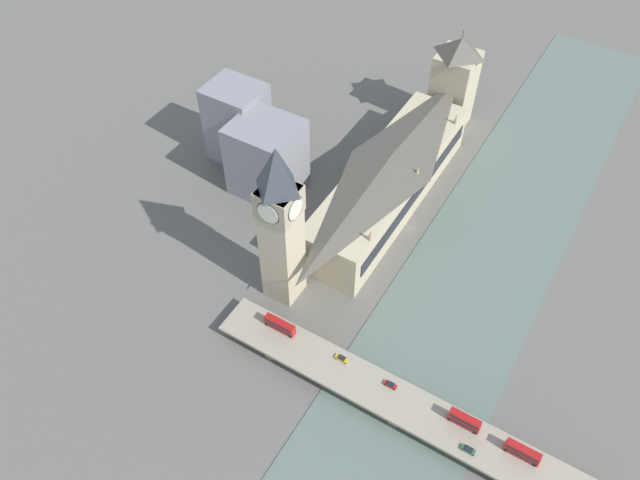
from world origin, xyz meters
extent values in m
plane|color=#605E56|center=(0.00, 0.00, 0.00)|extent=(600.00, 600.00, 0.00)
cube|color=slate|center=(-32.12, 0.00, 0.15)|extent=(52.24, 360.00, 0.30)
cube|color=#C1B28E|center=(15.77, -8.00, 10.52)|extent=(25.54, 103.52, 21.03)
cube|color=black|center=(2.85, -8.00, 11.57)|extent=(0.40, 95.23, 6.31)
pyramid|color=#514C42|center=(15.77, -8.00, 23.80)|extent=(25.03, 101.45, 5.54)
cone|color=tan|center=(4.00, -47.34, 23.53)|extent=(2.20, 2.20, 5.00)
cone|color=tan|center=(4.00, -8.00, 23.53)|extent=(2.20, 2.20, 5.00)
cone|color=tan|center=(4.00, 31.34, 23.53)|extent=(2.20, 2.20, 5.00)
cube|color=#C1B28E|center=(27.36, 53.69, 26.37)|extent=(11.86, 11.86, 52.75)
cube|color=tan|center=(27.36, 53.69, 47.41)|extent=(12.57, 12.57, 10.68)
cylinder|color=black|center=(21.25, 53.69, 47.41)|extent=(0.50, 8.58, 8.58)
cylinder|color=silver|center=(21.13, 53.69, 47.41)|extent=(0.62, 7.94, 7.94)
cylinder|color=black|center=(33.46, 53.69, 47.41)|extent=(0.50, 8.58, 8.58)
cylinder|color=silver|center=(33.58, 53.69, 47.41)|extent=(0.62, 7.94, 7.94)
cylinder|color=black|center=(27.36, 47.58, 47.41)|extent=(8.58, 0.50, 8.58)
cylinder|color=silver|center=(27.36, 47.46, 47.41)|extent=(7.94, 0.62, 7.94)
cylinder|color=black|center=(27.36, 59.79, 47.41)|extent=(8.58, 0.50, 8.58)
cylinder|color=silver|center=(27.36, 59.92, 47.41)|extent=(7.94, 0.62, 7.94)
pyramid|color=#383D42|center=(27.36, 53.69, 61.27)|extent=(12.10, 12.10, 17.04)
cube|color=#C1B28E|center=(15.77, -72.61, 18.68)|extent=(17.70, 17.70, 37.36)
pyramid|color=#514C42|center=(15.77, -72.61, 41.34)|extent=(17.70, 17.70, 7.97)
cylinder|color=#333338|center=(15.77, -72.61, 47.32)|extent=(0.30, 0.30, 4.00)
cube|color=gray|center=(-32.12, 75.26, 1.94)|extent=(3.00, 12.98, 3.88)
cube|color=gray|center=(15.65, 75.26, 1.94)|extent=(3.00, 12.98, 3.88)
cube|color=gray|center=(-32.12, 75.26, 4.48)|extent=(136.48, 15.28, 1.20)
cube|color=red|center=(17.15, 72.03, 6.46)|extent=(11.89, 2.57, 1.86)
cube|color=black|center=(17.15, 72.03, 6.84)|extent=(10.70, 2.63, 0.82)
cube|color=red|center=(17.15, 72.03, 8.49)|extent=(11.65, 2.57, 2.19)
cube|color=black|center=(17.15, 72.03, 8.60)|extent=(10.70, 2.63, 1.05)
cube|color=#A01515|center=(17.15, 72.03, 9.66)|extent=(11.54, 2.45, 0.16)
cylinder|color=black|center=(22.18, 70.85, 5.65)|extent=(1.14, 0.28, 1.14)
cylinder|color=black|center=(22.18, 73.20, 5.65)|extent=(1.14, 0.28, 1.14)
cylinder|color=black|center=(12.23, 70.85, 5.65)|extent=(1.14, 0.28, 1.14)
cylinder|color=black|center=(12.23, 73.20, 5.65)|extent=(1.14, 0.28, 1.14)
cube|color=red|center=(-70.45, 72.33, 6.47)|extent=(10.91, 2.51, 1.90)
cube|color=black|center=(-70.45, 72.33, 6.85)|extent=(9.82, 2.57, 0.84)
cube|color=red|center=(-70.45, 72.33, 8.54)|extent=(10.69, 2.51, 2.23)
cube|color=black|center=(-70.45, 72.33, 8.65)|extent=(9.82, 2.57, 1.07)
cube|color=#A01515|center=(-70.45, 72.33, 9.73)|extent=(10.58, 2.38, 0.16)
cylinder|color=black|center=(-65.88, 71.19, 5.63)|extent=(1.10, 0.28, 1.10)
cylinder|color=black|center=(-65.88, 73.47, 5.63)|extent=(1.10, 0.28, 1.10)
cylinder|color=black|center=(-74.91, 71.19, 5.63)|extent=(1.10, 0.28, 1.10)
cylinder|color=black|center=(-74.91, 73.47, 5.63)|extent=(1.10, 0.28, 1.10)
cube|color=red|center=(-51.60, 71.94, 6.51)|extent=(10.45, 2.57, 2.02)
cube|color=black|center=(-51.60, 71.94, 6.91)|extent=(9.40, 2.63, 0.89)
cube|color=red|center=(-51.60, 71.94, 8.71)|extent=(10.24, 2.57, 2.37)
cube|color=black|center=(-51.60, 71.94, 8.83)|extent=(9.40, 2.63, 1.14)
cube|color=#A01515|center=(-51.60, 71.94, 9.97)|extent=(10.13, 2.44, 0.16)
cylinder|color=black|center=(-47.23, 70.76, 5.61)|extent=(1.06, 0.28, 1.06)
cylinder|color=black|center=(-47.23, 73.11, 5.61)|extent=(1.06, 0.28, 1.06)
cylinder|color=black|center=(-55.87, 70.76, 5.61)|extent=(1.06, 0.28, 1.06)
cylinder|color=black|center=(-55.87, 73.11, 5.61)|extent=(1.06, 0.28, 1.06)
cube|color=maroon|center=(-25.98, 71.80, 5.62)|extent=(4.35, 1.77, 0.57)
cube|color=black|center=(-26.11, 71.80, 6.17)|extent=(2.26, 1.59, 0.54)
cylinder|color=black|center=(-24.30, 71.01, 5.43)|extent=(0.71, 0.22, 0.71)
cylinder|color=black|center=(-24.30, 72.60, 5.43)|extent=(0.71, 0.22, 0.71)
cylinder|color=black|center=(-27.66, 71.01, 5.43)|extent=(0.71, 0.22, 0.71)
cylinder|color=black|center=(-27.66, 72.60, 5.43)|extent=(0.71, 0.22, 0.71)
cube|color=gold|center=(-7.39, 71.52, 5.60)|extent=(4.59, 1.78, 0.61)
cube|color=black|center=(-7.52, 71.52, 6.19)|extent=(2.39, 1.61, 0.57)
cylinder|color=black|center=(-5.52, 70.72, 5.38)|extent=(0.61, 0.22, 0.61)
cylinder|color=black|center=(-5.52, 72.33, 5.38)|extent=(0.61, 0.22, 0.61)
cylinder|color=black|center=(-9.25, 70.72, 5.38)|extent=(0.61, 0.22, 0.61)
cylinder|color=black|center=(-9.25, 72.33, 5.38)|extent=(0.61, 0.22, 0.61)
cube|color=#2D5638|center=(-56.19, 79.12, 5.62)|extent=(4.40, 1.86, 0.59)
cube|color=black|center=(-56.32, 79.12, 6.15)|extent=(2.29, 1.68, 0.48)
cylinder|color=black|center=(-54.46, 78.27, 5.41)|extent=(0.68, 0.22, 0.68)
cylinder|color=black|center=(-54.46, 79.96, 5.41)|extent=(0.68, 0.22, 0.68)
cylinder|color=black|center=(-57.91, 78.27, 5.41)|extent=(0.68, 0.22, 0.68)
cylinder|color=black|center=(-57.91, 79.96, 5.41)|extent=(0.68, 0.22, 0.68)
cube|color=gray|center=(64.45, 9.81, 16.82)|extent=(27.27, 24.95, 33.64)
cube|color=gray|center=(87.56, -1.46, 18.28)|extent=(23.63, 20.47, 36.56)
camera|label=1|loc=(-57.55, 168.92, 189.98)|focal=35.00mm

